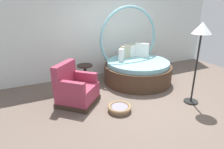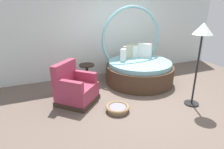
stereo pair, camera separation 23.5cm
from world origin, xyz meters
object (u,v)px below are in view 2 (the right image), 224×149
object	(u,v)px
round_daybed	(138,67)
pet_basket	(118,108)
side_table	(87,68)
red_armchair	(75,89)
floor_lamp	(202,37)

from	to	relation	value
round_daybed	pet_basket	world-z (taller)	round_daybed
side_table	round_daybed	bearing A→B (deg)	-21.39
red_armchair	floor_lamp	world-z (taller)	floor_lamp
red_armchair	pet_basket	distance (m)	1.09
red_armchair	pet_basket	xyz separation A→B (m)	(0.73, -0.77, -0.26)
red_armchair	floor_lamp	bearing A→B (deg)	-24.99
pet_basket	side_table	bearing A→B (deg)	93.82
round_daybed	floor_lamp	xyz separation A→B (m)	(0.42, -1.73, 1.11)
red_armchair	round_daybed	bearing A→B (deg)	16.52
pet_basket	floor_lamp	distance (m)	2.27
pet_basket	floor_lamp	world-z (taller)	floor_lamp
red_armchair	floor_lamp	xyz separation A→B (m)	(2.43, -1.13, 1.20)
pet_basket	side_table	size ratio (longest dim) A/B	0.98
round_daybed	side_table	xyz separation A→B (m)	(-1.40, 0.55, 0.01)
round_daybed	side_table	world-z (taller)	round_daybed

